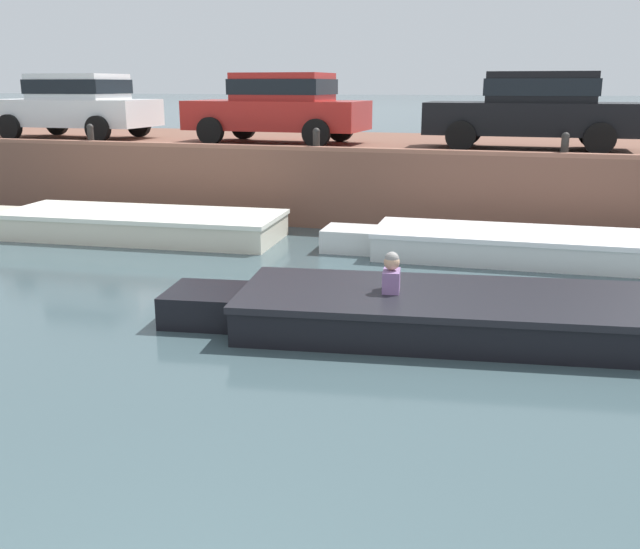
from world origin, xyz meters
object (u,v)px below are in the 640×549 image
at_px(motorboat_passing, 434,312).
at_px(car_centre_black, 534,107).
at_px(boat_moored_west_cream, 130,224).
at_px(car_leftmost_white, 76,103).
at_px(boat_moored_central_white, 507,245).
at_px(mooring_bollard_west, 90,133).
at_px(mooring_bollard_mid, 316,138).
at_px(mooring_bollard_east, 565,143).
at_px(car_left_inner_red, 279,105).

bearing_deg(motorboat_passing, car_centre_black, 82.84).
height_order(boat_moored_west_cream, car_leftmost_white, car_leftmost_white).
distance_m(boat_moored_central_white, mooring_bollard_west, 9.56).
bearing_deg(mooring_bollard_mid, mooring_bollard_east, 0.00).
relative_size(car_left_inner_red, mooring_bollard_mid, 9.07).
height_order(car_centre_black, mooring_bollard_mid, car_centre_black).
distance_m(boat_moored_west_cream, car_centre_black, 8.41).
height_order(boat_moored_central_white, motorboat_passing, motorboat_passing).
distance_m(motorboat_passing, car_left_inner_red, 8.92).
height_order(car_left_inner_red, mooring_bollard_mid, car_left_inner_red).
bearing_deg(boat_moored_west_cream, boat_moored_central_white, 1.94).
bearing_deg(car_centre_black, boat_moored_west_cream, -154.12).
height_order(boat_moored_central_white, car_left_inner_red, car_left_inner_red).
distance_m(car_centre_black, mooring_bollard_west, 9.61).
bearing_deg(motorboat_passing, mooring_bollard_west, 145.40).
distance_m(car_centre_black, mooring_bollard_mid, 4.47).
height_order(boat_moored_west_cream, motorboat_passing, motorboat_passing).
bearing_deg(boat_moored_west_cream, car_leftmost_white, 134.49).
distance_m(boat_moored_west_cream, motorboat_passing, 7.43).
distance_m(car_leftmost_white, car_centre_black, 10.80).
height_order(boat_moored_central_white, mooring_bollard_east, mooring_bollard_east).
relative_size(boat_moored_central_white, car_leftmost_white, 1.51).
bearing_deg(car_centre_black, mooring_bollard_west, -171.37).
xyz_separation_m(boat_moored_central_white, car_left_inner_red, (-5.26, 3.31, 2.18)).
bearing_deg(mooring_bollard_mid, mooring_bollard_west, 180.00).
bearing_deg(motorboat_passing, mooring_bollard_mid, 118.97).
height_order(mooring_bollard_west, mooring_bollard_mid, same).
relative_size(boat_moored_central_white, mooring_bollard_east, 13.34).
bearing_deg(mooring_bollard_west, boat_moored_central_white, -11.44).
bearing_deg(boat_moored_central_white, motorboat_passing, -99.58).
xyz_separation_m(car_leftmost_white, mooring_bollard_west, (1.32, -1.44, -0.61)).
bearing_deg(boat_moored_west_cream, car_centre_black, 25.88).
xyz_separation_m(boat_moored_west_cream, motorboat_passing, (6.39, -3.80, -0.01)).
xyz_separation_m(boat_moored_central_white, mooring_bollard_mid, (-3.95, 1.87, 1.58)).
height_order(car_left_inner_red, car_centre_black, same).
height_order(boat_moored_central_white, car_leftmost_white, car_leftmost_white).
xyz_separation_m(boat_moored_central_white, mooring_bollard_east, (0.85, 1.87, 1.58)).
bearing_deg(car_left_inner_red, car_centre_black, 0.02).
height_order(car_leftmost_white, car_left_inner_red, same).
bearing_deg(car_left_inner_red, motorboat_passing, -58.06).
relative_size(mooring_bollard_west, mooring_bollard_mid, 1.00).
bearing_deg(car_leftmost_white, mooring_bollard_mid, -12.28).
xyz_separation_m(car_left_inner_red, mooring_bollard_west, (-3.98, -1.44, -0.61)).
bearing_deg(car_left_inner_red, mooring_bollard_mid, -47.68).
relative_size(boat_moored_central_white, motorboat_passing, 0.95).
distance_m(boat_moored_west_cream, mooring_bollard_mid, 4.08).
xyz_separation_m(car_leftmost_white, car_centre_black, (10.80, 0.00, -0.00)).
distance_m(car_left_inner_red, mooring_bollard_mid, 2.03).
xyz_separation_m(boat_moored_central_white, car_leftmost_white, (-10.56, 3.31, 2.18)).
distance_m(motorboat_passing, car_centre_black, 7.72).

